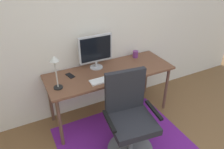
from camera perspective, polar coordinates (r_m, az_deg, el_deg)
The scene contains 10 objects.
wall_back at distance 2.98m, azimuth -6.26°, elevation 12.95°, with size 6.00×0.10×2.60m, color silver.
area_rug at distance 2.91m, azimuth 3.74°, elevation -18.31°, with size 1.61×1.46×0.01m, color #671C7F.
desk at distance 2.95m, azimuth -0.47°, elevation -0.20°, with size 1.74×0.64×0.75m.
monitor at distance 2.89m, azimuth -4.45°, elevation 6.53°, with size 0.47×0.18×0.47m.
keyboard at distance 2.71m, azimuth -1.51°, elevation -1.24°, with size 0.43×0.13×0.02m, color white.
computer_mouse at distance 2.82m, azimuth 4.51°, elevation 0.22°, with size 0.06×0.10×0.03m, color white.
coffee_cup at distance 3.29m, azimuth 6.26°, elevation 5.41°, with size 0.08×0.08×0.10m, color #702F73.
cell_phone at distance 2.85m, azimuth -11.07°, elevation -0.28°, with size 0.07×0.14×0.01m, color black.
desk_lamp at distance 2.49m, azimuth -14.95°, elevation 2.32°, with size 0.11×0.11×0.42m.
office_chair at distance 2.58m, azimuth 4.64°, elevation -12.63°, with size 0.62×0.56×1.04m.
Camera 1 is at (-1.00, -0.46, 2.18)m, focal length 34.35 mm.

